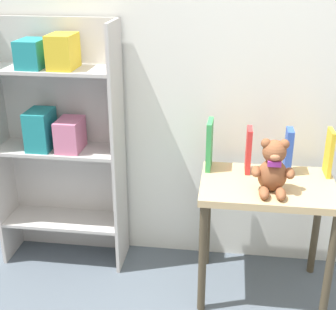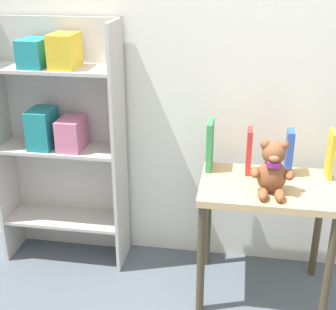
# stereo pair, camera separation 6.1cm
# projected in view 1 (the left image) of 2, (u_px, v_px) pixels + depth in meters

# --- Properties ---
(wall_back) EXTENTS (4.80, 0.06, 2.50)m
(wall_back) POSITION_uv_depth(u_px,v_px,m) (240.00, 46.00, 2.41)
(wall_back) COLOR silver
(wall_back) RESTS_ON ground_plane
(bookshelf_side) EXTENTS (0.70, 0.26, 1.39)m
(bookshelf_side) POSITION_uv_depth(u_px,v_px,m) (59.00, 132.00, 2.57)
(bookshelf_side) COLOR #BCB7B2
(bookshelf_side) RESTS_ON ground_plane
(display_table) EXTENTS (0.66, 0.46, 0.64)m
(display_table) POSITION_uv_depth(u_px,v_px,m) (266.00, 201.00, 2.35)
(display_table) COLOR tan
(display_table) RESTS_ON ground_plane
(teddy_bear) EXTENTS (0.20, 0.18, 0.26)m
(teddy_bear) POSITION_uv_depth(u_px,v_px,m) (273.00, 168.00, 2.18)
(teddy_bear) COLOR brown
(teddy_bear) RESTS_ON display_table
(book_standing_green) EXTENTS (0.03, 0.14, 0.26)m
(book_standing_green) POSITION_uv_depth(u_px,v_px,m) (209.00, 145.00, 2.43)
(book_standing_green) COLOR #33934C
(book_standing_green) RESTS_ON display_table
(book_standing_red) EXTENTS (0.03, 0.11, 0.24)m
(book_standing_red) POSITION_uv_depth(u_px,v_px,m) (248.00, 150.00, 2.39)
(book_standing_red) COLOR red
(book_standing_red) RESTS_ON display_table
(book_standing_blue) EXTENTS (0.03, 0.10, 0.24)m
(book_standing_blue) POSITION_uv_depth(u_px,v_px,m) (288.00, 151.00, 2.38)
(book_standing_blue) COLOR #2D51B7
(book_standing_blue) RESTS_ON display_table
(book_standing_yellow) EXTENTS (0.02, 0.12, 0.24)m
(book_standing_yellow) POSITION_uv_depth(u_px,v_px,m) (329.00, 153.00, 2.36)
(book_standing_yellow) COLOR gold
(book_standing_yellow) RESTS_ON display_table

